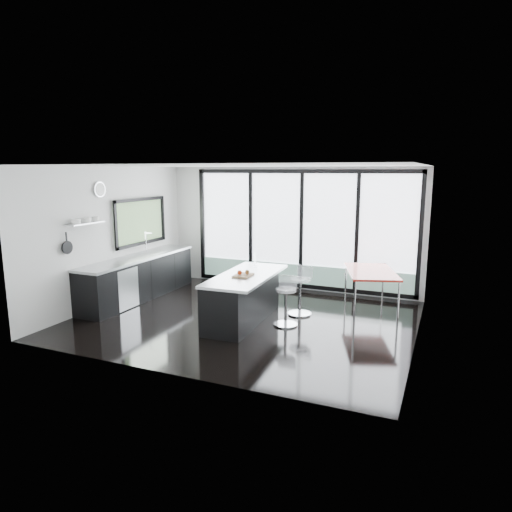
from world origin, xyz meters
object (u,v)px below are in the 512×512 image
at_px(bar_stool_far, 300,296).
at_px(red_table, 370,291).
at_px(bar_stool_near, 286,307).
at_px(island, 243,297).

height_order(bar_stool_far, red_table, red_table).
bearing_deg(bar_stool_near, bar_stool_far, 80.44).
bearing_deg(red_table, bar_stool_near, -130.95).
relative_size(bar_stool_near, red_table, 0.45).
relative_size(island, red_table, 1.44).
relative_size(bar_stool_far, red_table, 0.47).
bearing_deg(island, red_table, 36.17).
xyz_separation_m(bar_stool_far, red_table, (1.19, 0.73, 0.05)).
bearing_deg(island, bar_stool_far, 41.86).
xyz_separation_m(bar_stool_near, red_table, (1.23, 1.42, 0.07)).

